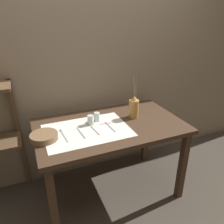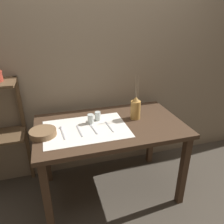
% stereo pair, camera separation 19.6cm
% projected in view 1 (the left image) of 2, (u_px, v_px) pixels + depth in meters
% --- Properties ---
extents(ground_plane, '(12.00, 12.00, 0.00)m').
position_uv_depth(ground_plane, '(110.00, 190.00, 2.32)').
color(ground_plane, '#473F35').
extents(stone_wall_back, '(7.00, 0.06, 2.40)m').
position_uv_depth(stone_wall_back, '(91.00, 68.00, 2.26)').
color(stone_wall_back, gray).
rests_on(stone_wall_back, ground_plane).
extents(wooden_table, '(1.34, 0.81, 0.79)m').
position_uv_depth(wooden_table, '(110.00, 134.00, 2.04)').
color(wooden_table, '#422D1E').
rests_on(wooden_table, ground_plane).
extents(linen_cloth, '(0.73, 0.51, 0.00)m').
position_uv_depth(linen_cloth, '(87.00, 130.00, 1.89)').
color(linen_cloth, white).
rests_on(linen_cloth, wooden_table).
extents(pitcher_with_flowers, '(0.09, 0.09, 0.43)m').
position_uv_depth(pitcher_with_flowers, '(134.00, 107.00, 2.09)').
color(pitcher_with_flowers, '#B7843D').
rests_on(pitcher_with_flowers, wooden_table).
extents(wooden_bowl, '(0.22, 0.22, 0.05)m').
position_uv_depth(wooden_bowl, '(44.00, 137.00, 1.74)').
color(wooden_bowl, brown).
rests_on(wooden_bowl, wooden_table).
extents(glass_tumbler_near, '(0.06, 0.06, 0.09)m').
position_uv_depth(glass_tumbler_near, '(91.00, 120.00, 1.98)').
color(glass_tumbler_near, silver).
rests_on(glass_tumbler_near, wooden_table).
extents(glass_tumbler_far, '(0.06, 0.06, 0.08)m').
position_uv_depth(glass_tumbler_far, '(97.00, 117.00, 2.04)').
color(glass_tumbler_far, silver).
rests_on(glass_tumbler_far, wooden_table).
extents(spoon_inner, '(0.03, 0.22, 0.02)m').
position_uv_depth(spoon_inner, '(62.00, 133.00, 1.85)').
color(spoon_inner, '#A8A8AD').
rests_on(spoon_inner, wooden_table).
extents(knife_center, '(0.03, 0.21, 0.00)m').
position_uv_depth(knife_center, '(81.00, 133.00, 1.85)').
color(knife_center, '#A8A8AD').
rests_on(knife_center, wooden_table).
extents(fork_outer, '(0.04, 0.21, 0.00)m').
position_uv_depth(fork_outer, '(94.00, 130.00, 1.90)').
color(fork_outer, '#A8A8AD').
rests_on(fork_outer, wooden_table).
extents(fork_inner, '(0.03, 0.21, 0.00)m').
position_uv_depth(fork_inner, '(110.00, 127.00, 1.95)').
color(fork_inner, '#A8A8AD').
rests_on(fork_inner, wooden_table).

